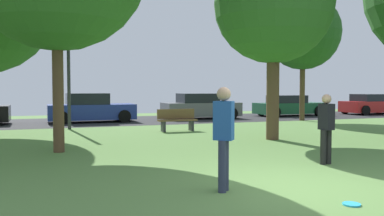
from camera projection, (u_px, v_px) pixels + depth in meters
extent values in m
plane|color=#5B8442|center=(299.00, 188.00, 7.33)|extent=(44.00, 44.00, 0.00)
cube|color=#28282B|center=(125.00, 121.00, 22.33)|extent=(44.00, 6.40, 0.01)
cylinder|color=brown|center=(273.00, 91.00, 14.13)|extent=(0.43, 0.43, 3.32)
sphere|color=#2D6023|center=(274.00, 3.00, 13.99)|extent=(4.05, 4.05, 4.05)
cylinder|color=brown|center=(302.00, 90.00, 22.44)|extent=(0.28, 0.28, 3.30)
sphere|color=#23511E|center=(303.00, 32.00, 22.28)|extent=(4.02, 4.02, 4.02)
cylinder|color=brown|center=(58.00, 92.00, 11.34)|extent=(0.30, 0.30, 3.34)
cylinder|color=#2D334C|center=(225.00, 165.00, 7.14)|extent=(0.14, 0.14, 0.88)
cylinder|color=#2D334C|center=(222.00, 167.00, 6.99)|extent=(0.14, 0.14, 0.88)
cube|color=#23519E|center=(224.00, 121.00, 7.03)|extent=(0.39, 0.37, 0.66)
sphere|color=tan|center=(224.00, 94.00, 7.01)|extent=(0.24, 0.24, 0.24)
cylinder|color=black|center=(323.00, 147.00, 9.55)|extent=(0.14, 0.14, 0.80)
cylinder|color=black|center=(328.00, 147.00, 9.63)|extent=(0.14, 0.14, 0.80)
cube|color=black|center=(326.00, 117.00, 9.55)|extent=(0.26, 0.35, 0.60)
sphere|color=tan|center=(327.00, 99.00, 9.53)|extent=(0.22, 0.22, 0.22)
cylinder|color=#2DB2E0|center=(352.00, 204.00, 6.26)|extent=(0.27, 0.27, 0.03)
cube|color=#233893|center=(92.00, 112.00, 21.38)|extent=(4.34, 1.82, 0.77)
cube|color=black|center=(87.00, 99.00, 21.27)|extent=(2.08, 1.60, 0.57)
cylinder|color=black|center=(118.00, 114.00, 22.76)|extent=(0.64, 0.22, 0.64)
cylinder|color=black|center=(124.00, 116.00, 21.06)|extent=(0.64, 0.22, 0.64)
cylinder|color=black|center=(60.00, 115.00, 21.71)|extent=(0.64, 0.22, 0.64)
cylinder|color=black|center=(62.00, 118.00, 20.01)|extent=(0.64, 0.22, 0.64)
cube|color=slate|center=(201.00, 109.00, 23.79)|extent=(4.37, 1.85, 0.78)
cube|color=black|center=(198.00, 98.00, 23.69)|extent=(2.10, 1.63, 0.52)
cylinder|color=black|center=(219.00, 112.00, 25.20)|extent=(0.64, 0.22, 0.64)
cylinder|color=black|center=(232.00, 113.00, 23.46)|extent=(0.64, 0.22, 0.64)
cylinder|color=black|center=(171.00, 113.00, 24.14)|extent=(0.64, 0.22, 0.64)
cylinder|color=black|center=(181.00, 115.00, 22.41)|extent=(0.64, 0.22, 0.64)
cube|color=#195633|center=(290.00, 108.00, 26.25)|extent=(4.47, 1.72, 0.67)
cube|color=black|center=(287.00, 99.00, 26.15)|extent=(2.15, 1.51, 0.48)
cylinder|color=black|center=(303.00, 110.00, 27.61)|extent=(0.64, 0.22, 0.64)
cylinder|color=black|center=(319.00, 111.00, 26.00)|extent=(0.64, 0.22, 0.64)
cylinder|color=black|center=(261.00, 110.00, 26.53)|extent=(0.64, 0.22, 0.64)
cylinder|color=black|center=(276.00, 112.00, 24.92)|extent=(0.64, 0.22, 0.64)
cube|color=#B21E1E|center=(372.00, 106.00, 27.98)|extent=(4.05, 1.89, 0.72)
cube|color=black|center=(370.00, 98.00, 27.88)|extent=(1.95, 1.66, 0.48)
cylinder|color=black|center=(377.00, 108.00, 29.36)|extent=(0.64, 0.22, 0.64)
cylinder|color=black|center=(345.00, 109.00, 28.38)|extent=(0.64, 0.22, 0.64)
cylinder|color=black|center=(365.00, 110.00, 26.61)|extent=(0.64, 0.22, 0.64)
cube|color=brown|center=(177.00, 120.00, 16.89)|extent=(1.60, 0.44, 0.06)
cube|color=brown|center=(176.00, 114.00, 17.06)|extent=(1.60, 0.06, 0.40)
cube|color=#333338|center=(191.00, 125.00, 17.10)|extent=(0.10, 0.40, 0.45)
cube|color=#333338|center=(163.00, 126.00, 16.69)|extent=(0.10, 0.40, 0.45)
cylinder|color=#2D2D33|center=(69.00, 77.00, 17.59)|extent=(0.14, 0.14, 4.50)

